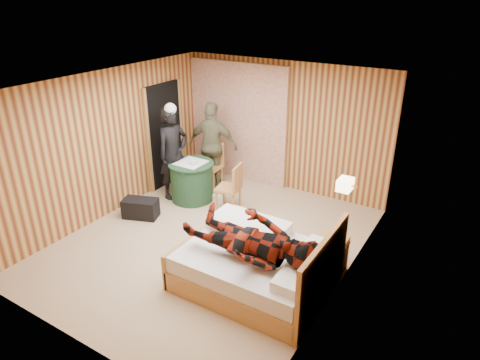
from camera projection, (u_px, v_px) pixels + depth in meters
The scene contains 23 objects.
floor at pixel (211, 242), 6.80m from camera, with size 4.20×5.00×0.01m, color tan.
ceiling at pixel (205, 85), 5.77m from camera, with size 4.20×5.00×0.01m, color white.
wall_back at pixel (284, 127), 8.23m from camera, with size 4.20×0.02×2.50m, color tan.
wall_left at pixel (108, 145), 7.29m from camera, with size 0.02×5.00×2.50m, color tan.
wall_right at pixel (347, 204), 5.28m from camera, with size 0.02×5.00×2.50m, color tan.
curtain at pixel (238, 122), 8.67m from camera, with size 2.20×0.08×2.40m, color beige.
doorway at pixel (165, 135), 8.45m from camera, with size 0.06×0.90×2.05m, color black.
wall_lamp at pixel (345, 184), 5.69m from camera, with size 0.26×0.24×0.16m.
bed at pixel (257, 265), 5.74m from camera, with size 1.95×1.50×1.03m.
nightstand at pixel (329, 257), 5.93m from camera, with size 0.41×0.56×0.54m.
round_table at pixel (192, 181), 8.03m from camera, with size 0.85×0.85×0.75m.
chair_far at pixel (212, 161), 8.49m from camera, with size 0.45×0.45×0.93m.
chair_near at pixel (232, 184), 7.57m from camera, with size 0.47×0.47×0.88m.
duffel_bag at pixel (141, 208), 7.48m from camera, with size 0.60×0.32×0.34m, color black.
sneaker_left at pixel (219, 198), 8.07m from camera, with size 0.26×0.11×0.12m, color white.
sneaker_right at pixel (238, 210), 7.64m from camera, with size 0.29×0.12×0.13m, color white.
woman_standing at pixel (173, 154), 7.95m from camera, with size 0.64×0.42×1.75m, color black.
man_at_table at pixel (213, 146), 8.38m from camera, with size 1.01×0.42×1.72m, color #6B6847.
man_on_bed at pixel (250, 231), 5.29m from camera, with size 1.77×0.67×0.86m, color maroon.
book_lower at pixel (329, 242), 5.78m from camera, with size 0.17×0.22×0.02m, color white.
book_upper at pixel (329, 241), 5.77m from camera, with size 0.16×0.22×0.02m, color white.
cup_nightstand at pixel (334, 234), 5.90m from camera, with size 0.10×0.10×0.09m, color white.
cup_table at pixel (193, 162), 7.77m from camera, with size 0.12×0.12×0.10m, color white.
Camera 1 is at (3.43, -4.69, 3.70)m, focal length 32.00 mm.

